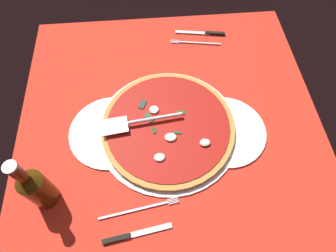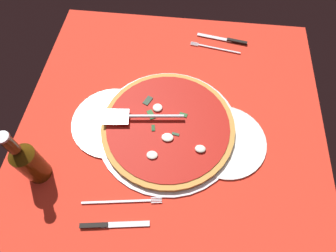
# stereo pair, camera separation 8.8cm
# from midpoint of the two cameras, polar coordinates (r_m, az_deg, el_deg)

# --- Properties ---
(ground_plane) EXTENTS (0.96, 0.96, 0.01)m
(ground_plane) POSITION_cam_midpoint_polar(r_m,az_deg,el_deg) (0.92, -2.36, 1.19)
(ground_plane) COLOR red
(checker_pattern) EXTENTS (0.96, 0.96, 0.00)m
(checker_pattern) POSITION_cam_midpoint_polar(r_m,az_deg,el_deg) (0.91, -2.37, 1.34)
(checker_pattern) COLOR white
(checker_pattern) RESTS_ON ground_plane
(pizza_pan) EXTENTS (0.44, 0.44, 0.01)m
(pizza_pan) POSITION_cam_midpoint_polar(r_m,az_deg,el_deg) (0.89, -2.81, -0.71)
(pizza_pan) COLOR silver
(pizza_pan) RESTS_ON ground_plane
(dinner_plate_left) EXTENTS (0.25, 0.25, 0.01)m
(dinner_plate_left) POSITION_cam_midpoint_polar(r_m,az_deg,el_deg) (0.89, 8.74, -1.22)
(dinner_plate_left) COLOR white
(dinner_plate_left) RESTS_ON ground_plane
(dinner_plate_right) EXTENTS (0.26, 0.26, 0.01)m
(dinner_plate_right) POSITION_cam_midpoint_polar(r_m,az_deg,el_deg) (0.91, -14.09, -1.36)
(dinner_plate_right) COLOR white
(dinner_plate_right) RESTS_ON ground_plane
(pizza) EXTENTS (0.41, 0.41, 0.03)m
(pizza) POSITION_cam_midpoint_polar(r_m,az_deg,el_deg) (0.88, -2.84, -0.29)
(pizza) COLOR #C48C3F
(pizza) RESTS_ON pizza_pan
(pizza_server) EXTENTS (0.25, 0.06, 0.01)m
(pizza_server) POSITION_cam_midpoint_polar(r_m,az_deg,el_deg) (0.87, -9.09, 0.64)
(pizza_server) COLOR silver
(pizza_server) RESTS_ON pizza
(place_setting_near) EXTENTS (0.21, 0.15, 0.01)m
(place_setting_near) POSITION_cam_midpoint_polar(r_m,az_deg,el_deg) (1.14, 4.20, 17.00)
(place_setting_near) COLOR white
(place_setting_near) RESTS_ON ground_plane
(place_setting_far) EXTENTS (0.22, 0.16, 0.01)m
(place_setting_far) POSITION_cam_midpoint_polar(r_m,az_deg,el_deg) (0.80, -9.88, -18.87)
(place_setting_far) COLOR white
(place_setting_far) RESTS_ON ground_plane
(beer_bottle) EXTENTS (0.07, 0.07, 0.23)m
(beer_bottle) POSITION_cam_midpoint_polar(r_m,az_deg,el_deg) (0.81, -27.91, -11.09)
(beer_bottle) COLOR #492F09
(beer_bottle) RESTS_ON ground_plane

